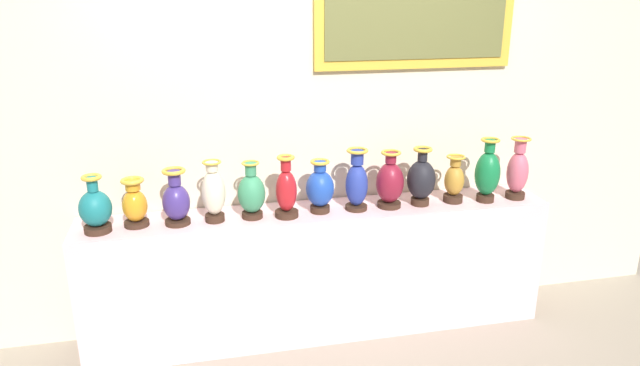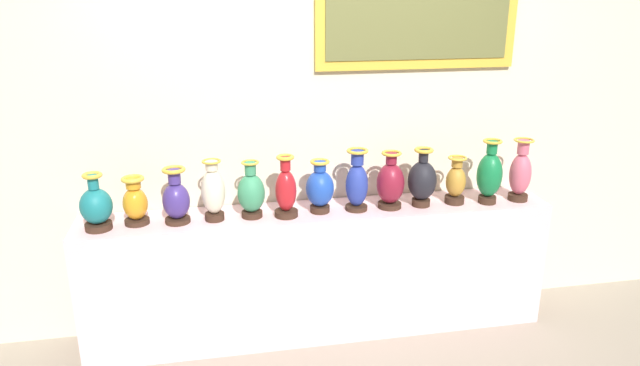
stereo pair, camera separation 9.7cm
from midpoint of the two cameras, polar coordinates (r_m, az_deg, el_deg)
ground_plane at (r=3.98m, az=0.72°, el=-14.03°), size 11.21×11.21×0.00m
display_shelf at (r=3.77m, az=0.75°, el=-8.65°), size 2.92×0.40×0.84m
back_wall at (r=3.68m, az=0.24°, el=7.65°), size 5.21×0.14×2.87m
vase_teal at (r=3.49m, az=-20.31°, el=-2.16°), size 0.18×0.18×0.33m
vase_amber at (r=3.51m, az=-16.88°, el=-1.82°), size 0.14×0.14×0.29m
vase_indigo at (r=3.46m, az=-13.12°, el=-1.55°), size 0.16×0.16×0.33m
vase_ivory at (r=3.44m, az=-9.61°, el=-0.89°), size 0.14×0.14×0.37m
vase_jade at (r=3.47m, az=-5.94°, el=-0.98°), size 0.16×0.16×0.35m
vase_crimson at (r=3.46m, az=-2.55°, el=-0.76°), size 0.14×0.14×0.38m
vase_sapphire at (r=3.53m, az=0.78°, el=-0.51°), size 0.17×0.17×0.33m
vase_cobalt at (r=3.56m, az=4.41°, el=-0.01°), size 0.14×0.14×0.39m
vase_burgundy at (r=3.63m, az=7.66°, el=-0.03°), size 0.17×0.17×0.36m
vase_onyx at (r=3.69m, az=10.71°, el=0.27°), size 0.18×0.18×0.37m
vase_ochre at (r=3.79m, az=13.85°, el=0.06°), size 0.13×0.13×0.31m
vase_emerald at (r=3.83m, az=16.95°, el=0.79°), size 0.16×0.16×0.41m
vase_rose at (r=3.95m, az=19.68°, el=0.89°), size 0.14×0.14×0.40m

